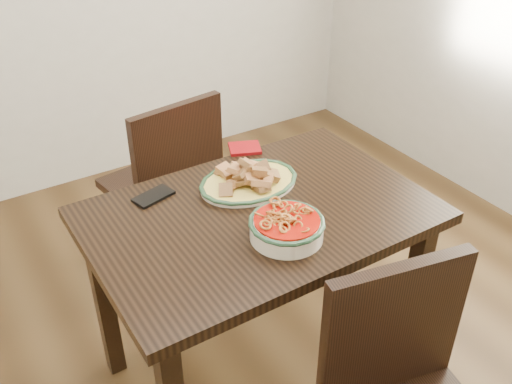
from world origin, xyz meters
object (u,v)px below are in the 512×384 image
chair_far (168,180)px  smartphone (153,196)px  noodle_bowl (287,225)px  dining_table (259,237)px  fish_plate (249,174)px

chair_far → smartphone: 0.58m
noodle_bowl → smartphone: noodle_bowl is taller
chair_far → smartphone: bearing=53.7°
dining_table → fish_plate: fish_plate is taller
fish_plate → smartphone: fish_plate is taller
noodle_bowl → smartphone: (-0.25, 0.42, -0.04)m
fish_plate → dining_table: bearing=-109.3°
chair_far → noodle_bowl: chair_far is taller
dining_table → noodle_bowl: (-0.01, -0.17, 0.15)m
fish_plate → smartphone: (-0.31, 0.10, -0.04)m
smartphone → fish_plate: bearing=-32.8°
chair_far → fish_plate: chair_far is taller
fish_plate → noodle_bowl: bearing=-100.8°
fish_plate → noodle_bowl: (-0.06, -0.32, -0.00)m
fish_plate → noodle_bowl: 0.32m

